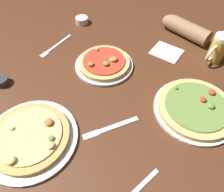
# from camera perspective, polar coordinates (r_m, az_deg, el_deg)

# --- Properties ---
(ground_plane) EXTENTS (2.40, 2.40, 0.03)m
(ground_plane) POSITION_cam_1_polar(r_m,az_deg,el_deg) (0.88, -0.00, -1.46)
(ground_plane) COLOR #4C2816
(pizza_plate_near) EXTENTS (0.33, 0.33, 0.05)m
(pizza_plate_near) POSITION_cam_1_polar(r_m,az_deg,el_deg) (0.80, -21.10, -10.23)
(pizza_plate_near) COLOR silver
(pizza_plate_near) RESTS_ON ground_plane
(pizza_plate_far) EXTENTS (0.27, 0.27, 0.05)m
(pizza_plate_far) POSITION_cam_1_polar(r_m,az_deg,el_deg) (0.99, -2.12, 8.74)
(pizza_plate_far) COLOR #B2B2B7
(pizza_plate_far) RESTS_ON ground_plane
(pizza_plate_side) EXTENTS (0.32, 0.32, 0.05)m
(pizza_plate_side) POSITION_cam_1_polar(r_m,az_deg,el_deg) (0.88, 21.46, -3.00)
(pizza_plate_side) COLOR silver
(pizza_plate_side) RESTS_ON ground_plane
(beer_mug_dark) EXTENTS (0.07, 0.12, 0.13)m
(beer_mug_dark) POSITION_cam_1_polar(r_m,az_deg,el_deg) (1.10, 26.45, 11.23)
(beer_mug_dark) COLOR gold
(beer_mug_dark) RESTS_ON ground_plane
(ramekin_sauce) EXTENTS (0.06, 0.06, 0.03)m
(ramekin_sauce) POSITION_cam_1_polar(r_m,az_deg,el_deg) (1.03, -27.56, 3.58)
(ramekin_sauce) COLOR #333338
(ramekin_sauce) RESTS_ON ground_plane
(ramekin_butter) EXTENTS (0.07, 0.07, 0.03)m
(ramekin_butter) POSITION_cam_1_polar(r_m,az_deg,el_deg) (1.30, -8.08, 19.46)
(ramekin_butter) COLOR silver
(ramekin_butter) RESTS_ON ground_plane
(napkin_folded) EXTENTS (0.15, 0.13, 0.01)m
(napkin_folded) POSITION_cam_1_polar(r_m,az_deg,el_deg) (1.11, 14.42, 11.44)
(napkin_folded) COLOR white
(napkin_folded) RESTS_ON ground_plane
(knife_right) EXTENTS (0.15, 0.18, 0.01)m
(knife_right) POSITION_cam_1_polar(r_m,az_deg,el_deg) (0.79, -0.34, -8.42)
(knife_right) COLOR silver
(knife_right) RESTS_ON ground_plane
(fork_spare) EXTENTS (0.03, 0.22, 0.01)m
(fork_spare) POSITION_cam_1_polar(r_m,az_deg,el_deg) (1.15, -14.89, 12.91)
(fork_spare) COLOR silver
(fork_spare) RESTS_ON ground_plane
(diner_arm) EXTENTS (0.27, 0.14, 0.08)m
(diner_arm) POSITION_cam_1_polar(r_m,az_deg,el_deg) (1.24, 18.63, 16.92)
(diner_arm) COLOR #936B4C
(diner_arm) RESTS_ON ground_plane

